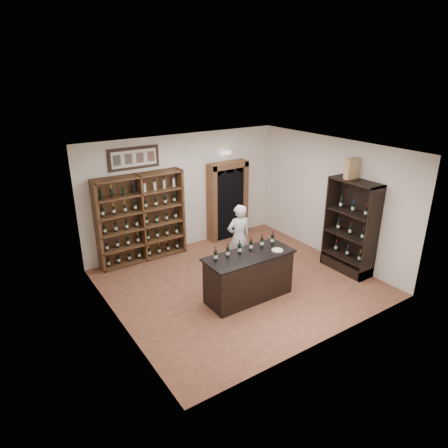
{
  "coord_description": "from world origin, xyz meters",
  "views": [
    {
      "loc": [
        -4.66,
        -6.37,
        4.51
      ],
      "look_at": [
        -0.21,
        0.3,
        1.37
      ],
      "focal_mm": 32.0,
      "sensor_mm": 36.0,
      "label": 1
    }
  ],
  "objects_px": {
    "side_cabinet": "(350,240)",
    "wine_crate": "(352,169)",
    "tasting_counter": "(249,276)",
    "shopkeeper": "(239,237)",
    "counter_bottle_0": "(216,256)",
    "wine_shelf": "(141,218)"
  },
  "relations": [
    {
      "from": "shopkeeper",
      "to": "wine_shelf",
      "type": "bearing_deg",
      "value": -37.73
    },
    {
      "from": "tasting_counter",
      "to": "shopkeeper",
      "type": "relative_size",
      "value": 1.17
    },
    {
      "from": "counter_bottle_0",
      "to": "shopkeeper",
      "type": "height_order",
      "value": "shopkeeper"
    },
    {
      "from": "wine_crate",
      "to": "wine_shelf",
      "type": "bearing_deg",
      "value": 145.58
    },
    {
      "from": "shopkeeper",
      "to": "wine_crate",
      "type": "xyz_separation_m",
      "value": [
        2.11,
        -1.31,
        1.63
      ]
    },
    {
      "from": "wine_crate",
      "to": "counter_bottle_0",
      "type": "bearing_deg",
      "value": 179.96
    },
    {
      "from": "side_cabinet",
      "to": "wine_shelf",
      "type": "bearing_deg",
      "value": 139.79
    },
    {
      "from": "counter_bottle_0",
      "to": "wine_crate",
      "type": "height_order",
      "value": "wine_crate"
    },
    {
      "from": "wine_shelf",
      "to": "wine_crate",
      "type": "relative_size",
      "value": 4.76
    },
    {
      "from": "counter_bottle_0",
      "to": "wine_crate",
      "type": "relative_size",
      "value": 0.65
    },
    {
      "from": "tasting_counter",
      "to": "wine_crate",
      "type": "relative_size",
      "value": 4.07
    },
    {
      "from": "tasting_counter",
      "to": "shopkeeper",
      "type": "height_order",
      "value": "shopkeeper"
    },
    {
      "from": "wine_shelf",
      "to": "side_cabinet",
      "type": "height_order",
      "value": "same"
    },
    {
      "from": "counter_bottle_0",
      "to": "side_cabinet",
      "type": "relative_size",
      "value": 0.14
    },
    {
      "from": "wine_shelf",
      "to": "wine_crate",
      "type": "distance_m",
      "value": 5.06
    },
    {
      "from": "counter_bottle_0",
      "to": "wine_crate",
      "type": "xyz_separation_m",
      "value": [
        3.43,
        -0.26,
        1.32
      ]
    },
    {
      "from": "side_cabinet",
      "to": "wine_crate",
      "type": "relative_size",
      "value": 4.76
    },
    {
      "from": "side_cabinet",
      "to": "wine_crate",
      "type": "height_order",
      "value": "wine_crate"
    },
    {
      "from": "wine_shelf",
      "to": "counter_bottle_0",
      "type": "relative_size",
      "value": 7.33
    },
    {
      "from": "side_cabinet",
      "to": "wine_crate",
      "type": "distance_m",
      "value": 1.69
    },
    {
      "from": "counter_bottle_0",
      "to": "shopkeeper",
      "type": "distance_m",
      "value": 1.71
    },
    {
      "from": "wine_shelf",
      "to": "counter_bottle_0",
      "type": "height_order",
      "value": "wine_shelf"
    }
  ]
}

